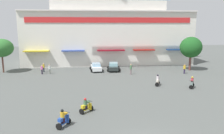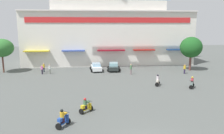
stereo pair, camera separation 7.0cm
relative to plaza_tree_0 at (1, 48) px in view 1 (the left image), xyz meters
name	(u,v)px [view 1 (the left image)]	position (x,y,z in m)	size (l,w,h in m)	color
ground_plane	(123,91)	(19.03, -13.24, -4.27)	(128.00, 128.00, 0.00)	#525653
colonial_building	(108,19)	(19.03, 9.73, 5.29)	(34.70, 16.36, 21.80)	silver
plaza_tree_0	(1,48)	(0.00, 0.00, 0.00)	(3.93, 4.27, 5.85)	brown
plaza_tree_1	(191,47)	(33.19, -1.34, -0.07)	(3.92, 3.79, 6.09)	brown
parked_car_0	(96,67)	(16.12, -0.27, -3.56)	(2.44, 4.17, 1.39)	white
parked_car_1	(113,67)	(19.26, -0.19, -3.54)	(2.58, 4.42, 1.44)	#252B2A
scooter_rider_0	(63,119)	(12.84, -22.53, -3.63)	(1.14, 1.42, 1.53)	black
scooter_rider_1	(192,83)	(28.24, -12.67, -3.63)	(1.20, 1.49, 1.52)	black
scooter_rider_2	(158,81)	(24.13, -11.09, -3.62)	(1.01, 1.40, 1.57)	black
scooter_rider_5	(86,106)	(14.61, -19.71, -3.68)	(1.34, 1.29, 1.45)	black
pedestrian_0	(42,69)	(6.99, -2.13, -3.39)	(0.52, 0.52, 1.56)	black
pedestrian_1	(50,69)	(8.23, -1.94, -3.37)	(0.48, 0.48, 1.61)	slate
pedestrian_2	(44,67)	(6.94, -0.41, -3.39)	(0.45, 0.45, 1.57)	#1A212C
pedestrian_3	(131,68)	(21.80, -3.81, -3.26)	(0.50, 0.50, 1.77)	slate
pedestrian_4	(184,68)	(30.97, -4.11, -3.37)	(0.46, 0.46, 1.60)	#2B203E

